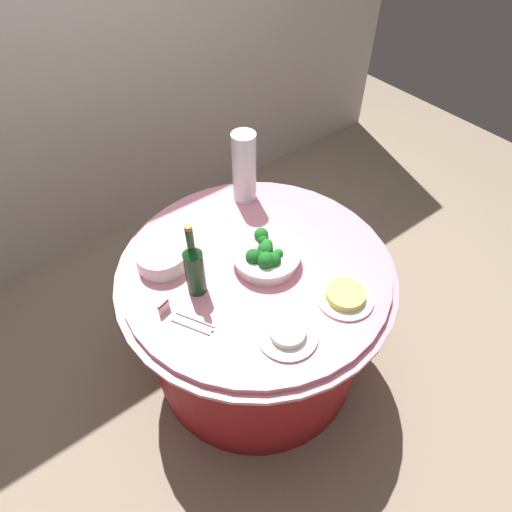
% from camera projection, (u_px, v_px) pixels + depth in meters
% --- Properties ---
extents(ground_plane, '(6.00, 6.00, 0.00)m').
position_uv_depth(ground_plane, '(256.00, 357.00, 2.32)').
color(ground_plane, gray).
extents(back_wall, '(4.40, 0.10, 2.60)m').
position_uv_depth(back_wall, '(83.00, 19.00, 2.13)').
color(back_wall, beige).
rests_on(back_wall, ground_plane).
extents(buffet_table, '(1.16, 1.16, 0.74)m').
position_uv_depth(buffet_table, '(256.00, 316.00, 2.05)').
color(buffet_table, maroon).
rests_on(buffet_table, ground_plane).
extents(broccoli_bowl, '(0.28, 0.28, 0.11)m').
position_uv_depth(broccoli_bowl, '(266.00, 256.00, 1.75)').
color(broccoli_bowl, white).
rests_on(broccoli_bowl, buffet_table).
extents(plate_stack, '(0.21, 0.21, 0.08)m').
position_uv_depth(plate_stack, '(162.00, 257.00, 1.75)').
color(plate_stack, white).
rests_on(plate_stack, buffet_table).
extents(wine_bottle, '(0.07, 0.07, 0.34)m').
position_uv_depth(wine_bottle, '(194.00, 267.00, 1.60)').
color(wine_bottle, '#15421B').
rests_on(wine_bottle, buffet_table).
extents(decorative_fruit_vase, '(0.11, 0.11, 0.34)m').
position_uv_depth(decorative_fruit_vase, '(244.00, 171.00, 1.96)').
color(decorative_fruit_vase, silver).
rests_on(decorative_fruit_vase, buffet_table).
extents(serving_tongs, '(0.12, 0.16, 0.01)m').
position_uv_depth(serving_tongs, '(194.00, 324.00, 1.58)').
color(serving_tongs, silver).
rests_on(serving_tongs, buffet_table).
extents(food_plate_noodles, '(0.22, 0.22, 0.04)m').
position_uv_depth(food_plate_noodles, '(345.00, 296.00, 1.65)').
color(food_plate_noodles, white).
rests_on(food_plate_noodles, buffet_table).
extents(food_plate_rice, '(0.22, 0.22, 0.04)m').
position_uv_depth(food_plate_rice, '(287.00, 333.00, 1.54)').
color(food_plate_rice, white).
rests_on(food_plate_rice, buffet_table).
extents(label_placard_front, '(0.05, 0.02, 0.05)m').
position_uv_depth(label_placard_front, '(163.00, 306.00, 1.60)').
color(label_placard_front, white).
rests_on(label_placard_front, buffet_table).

